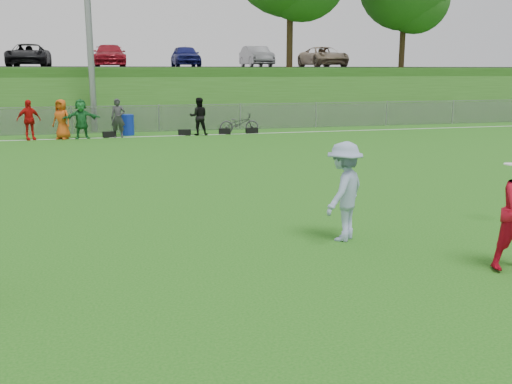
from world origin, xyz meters
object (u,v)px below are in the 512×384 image
object	(u,v)px
player_blue	(344,191)
bicycle	(239,123)
frisbee	(511,164)
recycling_bin	(127,125)

from	to	relation	value
player_blue	bicycle	world-z (taller)	player_blue
bicycle	frisbee	bearing A→B (deg)	-172.08
frisbee	bicycle	size ratio (longest dim) A/B	0.14
recycling_bin	player_blue	bearing A→B (deg)	-80.39
player_blue	recycling_bin	size ratio (longest dim) A/B	1.85
recycling_bin	bicycle	xyz separation A→B (m)	(5.06, -0.75, 0.01)
bicycle	recycling_bin	bearing A→B (deg)	84.35
player_blue	recycling_bin	world-z (taller)	player_blue
player_blue	recycling_bin	xyz separation A→B (m)	(-2.99, 17.66, -0.40)
player_blue	frisbee	distance (m)	3.58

